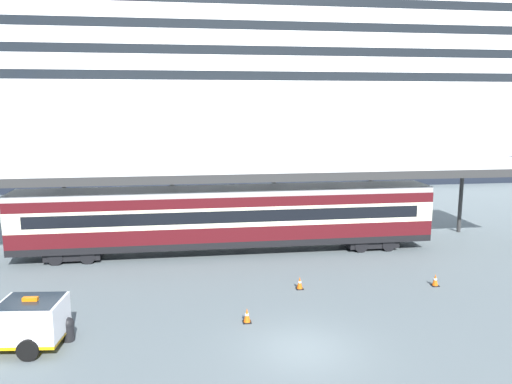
% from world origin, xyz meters
% --- Properties ---
extents(ground_plane, '(400.00, 400.00, 0.00)m').
position_xyz_m(ground_plane, '(0.00, 0.00, 0.00)').
color(ground_plane, slate).
extents(cruise_ship, '(140.54, 28.00, 37.23)m').
position_xyz_m(cruise_ship, '(8.99, 50.36, 12.01)').
color(cruise_ship, black).
rests_on(cruise_ship, ground).
extents(platform_canopy, '(40.96, 5.44, 5.49)m').
position_xyz_m(platform_canopy, '(-1.75, 13.38, 5.23)').
color(platform_canopy, silver).
rests_on(platform_canopy, ground).
extents(train_carriage, '(25.45, 2.81, 4.11)m').
position_xyz_m(train_carriage, '(-1.75, 12.95, 2.32)').
color(train_carriage, black).
rests_on(train_carriage, ground).
extents(service_truck, '(5.38, 2.67, 2.02)m').
position_xyz_m(service_truck, '(-11.08, 1.72, 0.99)').
color(service_truck, white).
rests_on(service_truck, ground).
extents(traffic_cone_near, '(0.36, 0.36, 0.63)m').
position_xyz_m(traffic_cone_near, '(-1.82, 2.67, 0.31)').
color(traffic_cone_near, black).
rests_on(traffic_cone_near, ground).
extents(traffic_cone_mid, '(0.36, 0.36, 0.64)m').
position_xyz_m(traffic_cone_mid, '(1.29, 6.20, 0.31)').
color(traffic_cone_mid, black).
rests_on(traffic_cone_mid, ground).
extents(traffic_cone_far, '(0.36, 0.36, 0.63)m').
position_xyz_m(traffic_cone_far, '(8.24, 5.65, 0.31)').
color(traffic_cone_far, black).
rests_on(traffic_cone_far, ground).
extents(quay_bollard, '(0.48, 0.48, 0.96)m').
position_xyz_m(quay_bollard, '(-8.95, 2.00, 0.52)').
color(quay_bollard, black).
rests_on(quay_bollard, ground).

